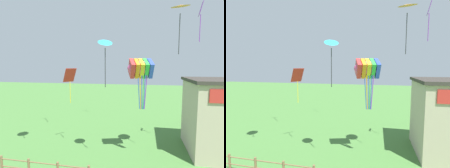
# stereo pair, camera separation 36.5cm
# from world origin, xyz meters

# --- Properties ---
(kite_rainbow_parafoil) EXTENTS (2.18, 1.84, 3.60)m
(kite_rainbow_parafoil) POSITION_xyz_m (1.75, 9.24, 6.59)
(kite_rainbow_parafoil) COLOR #E54C8C
(kite_red_diamond) EXTENTS (1.12, 1.15, 2.88)m
(kite_red_diamond) POSITION_xyz_m (-4.01, 10.26, 5.80)
(kite_red_diamond) COLOR red
(kite_purple_streamer) EXTENTS (0.35, 0.75, 2.85)m
(kite_purple_streamer) POSITION_xyz_m (5.97, 11.02, 10.59)
(kite_purple_streamer) COLOR purple
(kite_orange_delta) EXTENTS (1.53, 1.52, 3.19)m
(kite_orange_delta) POSITION_xyz_m (4.17, 8.89, 10.47)
(kite_orange_delta) COLOR orange
(kite_cyan_delta) EXTENTS (1.23, 1.18, 3.21)m
(kite_cyan_delta) POSITION_xyz_m (-0.51, 8.04, 8.17)
(kite_cyan_delta) COLOR #2DB2C6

